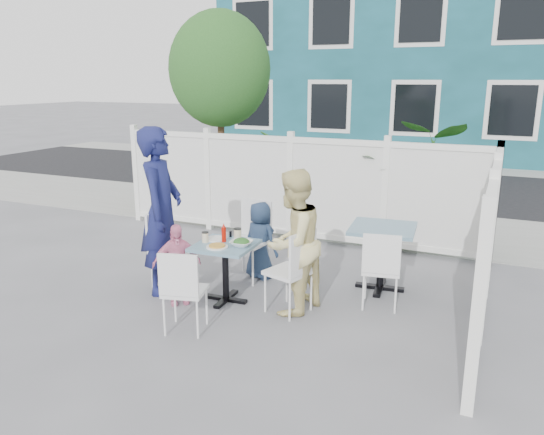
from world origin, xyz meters
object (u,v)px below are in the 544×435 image
at_px(main_table, 225,257).
at_px(chair_right, 294,266).
at_px(woman, 293,242).
at_px(boy, 260,241).
at_px(chair_near, 182,286).
at_px(chair_left, 167,245).
at_px(man, 161,211).
at_px(spare_table, 382,241).
at_px(chair_back, 251,233).
at_px(utility_cabinet, 200,173).
at_px(toddler, 177,264).

relative_size(main_table, chair_right, 0.72).
relative_size(woman, boy, 1.58).
xyz_separation_m(main_table, chair_near, (0.01, -0.87, -0.02)).
height_order(chair_left, man, man).
bearing_deg(chair_near, spare_table, 37.05).
xyz_separation_m(main_table, chair_left, (-0.78, 0.01, 0.03)).
height_order(spare_table, chair_right, chair_right).
bearing_deg(man, chair_back, -61.35).
xyz_separation_m(utility_cabinet, main_table, (2.83, -4.10, -0.10)).
xyz_separation_m(spare_table, chair_right, (-0.69, -1.05, -0.06)).
bearing_deg(utility_cabinet, toddler, -63.67).
height_order(chair_right, man, man).
relative_size(spare_table, man, 0.41).
relative_size(chair_left, woman, 0.61).
distance_m(woman, toddler, 1.33).
distance_m(chair_near, man, 1.29).
xyz_separation_m(chair_near, man, (-0.83, 0.87, 0.47)).
xyz_separation_m(utility_cabinet, man, (2.00, -4.10, 0.35)).
distance_m(utility_cabinet, toddler, 4.97).
xyz_separation_m(man, boy, (0.88, 0.81, -0.48)).
bearing_deg(boy, chair_right, 151.42).
bearing_deg(chair_back, woman, 146.20).
bearing_deg(woman, chair_right, 49.67).
bearing_deg(man, utility_cabinet, 7.84).
distance_m(chair_near, toddler, 0.76).
bearing_deg(chair_left, toddler, 49.08).
height_order(spare_table, toddler, toddler).
bearing_deg(chair_near, main_table, 75.65).
bearing_deg(chair_back, spare_table, -163.79).
xyz_separation_m(main_table, woman, (0.79, 0.06, 0.26)).
relative_size(chair_left, boy, 0.97).
bearing_deg(toddler, chair_right, -31.53).
xyz_separation_m(utility_cabinet, toddler, (2.37, -4.37, -0.16)).
relative_size(utility_cabinet, chair_back, 1.26).
distance_m(chair_left, boy, 1.16).
height_order(utility_cabinet, toddler, utility_cabinet).
height_order(chair_left, chair_near, chair_left).
relative_size(woman, toddler, 1.69).
relative_size(chair_back, man, 0.51).
xyz_separation_m(chair_right, chair_near, (-0.82, -0.87, -0.04)).
relative_size(chair_right, boy, 0.95).
relative_size(chair_right, woman, 0.60).
bearing_deg(spare_table, chair_back, -171.14).
distance_m(main_table, man, 0.94).
xyz_separation_m(chair_left, chair_back, (0.72, 0.79, 0.02)).
height_order(utility_cabinet, chair_back, utility_cabinet).
distance_m(main_table, toddler, 0.54).
height_order(chair_left, boy, boy).
height_order(main_table, woman, woman).
height_order(chair_left, chair_right, chair_left).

